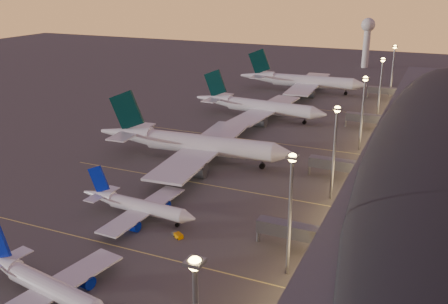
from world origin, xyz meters
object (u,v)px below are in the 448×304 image
airliner_narrow_south (43,284)px  airliner_wide_near (193,144)px  airliner_wide_far (301,81)px  baggage_tug_c (178,235)px  airliner_wide_mid (258,106)px  airliner_narrow_north (137,206)px  radar_tower (367,34)px

airliner_narrow_south → airliner_wide_near: 79.16m
airliner_wide_far → baggage_tug_c: airliner_wide_far is taller
airliner_wide_near → airliner_narrow_south: bearing=-87.4°
airliner_wide_mid → airliner_narrow_south: bearing=-82.3°
airliner_narrow_north → airliner_wide_far: (-2.65, 159.95, 2.45)m
baggage_tug_c → airliner_wide_far: bearing=127.2°
baggage_tug_c → airliner_narrow_south: bearing=-78.6°
airliner_wide_near → airliner_wide_mid: (1.35, 58.41, -0.66)m
airliner_narrow_south → airliner_narrow_north: (-2.91, 35.86, -0.15)m
airliner_wide_near → radar_tower: radar_tower is taller
airliner_wide_far → radar_tower: bearing=75.7°
airliner_wide_far → radar_tower: (18.45, 90.85, 16.32)m
airliner_narrow_south → airliner_narrow_north: bearing=104.0°
airliner_narrow_north → airliner_wide_mid: bearing=95.5°
radar_tower → baggage_tug_c: bearing=-90.4°
airliner_narrow_south → airliner_wide_mid: (-8.06, 136.98, 1.73)m
airliner_narrow_south → airliner_wide_near: size_ratio=0.51×
airliner_wide_mid → radar_tower: radar_tower is taller
airliner_wide_far → radar_tower: 94.13m
airliner_wide_near → airliner_wide_far: 117.31m
baggage_tug_c → radar_tower: bearing=121.0°
airliner_wide_mid → airliner_wide_far: size_ratio=0.90×
airliner_wide_far → radar_tower: size_ratio=2.07×
airliner_wide_near → airliner_narrow_north: bearing=-85.6°
airliner_narrow_north → airliner_wide_mid: airliner_wide_mid is taller
airliner_narrow_north → radar_tower: bearing=89.0°
radar_tower → airliner_wide_near: bearing=-96.1°
airliner_narrow_north → airliner_wide_mid: (-5.14, 101.12, 1.88)m
airliner_narrow_south → airliner_narrow_north: 35.98m
airliner_wide_mid → baggage_tug_c: bearing=-75.4°
airliner_wide_far → baggage_tug_c: bearing=-87.0°
airliner_narrow_south → airliner_wide_mid: bearing=102.7°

